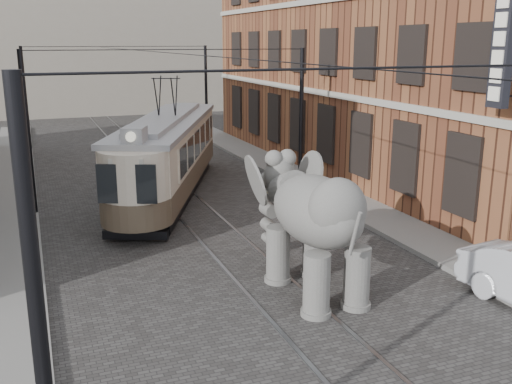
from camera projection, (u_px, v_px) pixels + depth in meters
name	position (u px, v px, depth m)	size (l,w,h in m)	color
ground	(232.00, 249.00, 18.00)	(120.00, 120.00, 0.00)	#3E3C39
tram_rails	(232.00, 249.00, 17.99)	(1.54, 80.00, 0.02)	slate
sidewalk_right	(395.00, 225.00, 20.09)	(2.00, 60.00, 0.15)	slate
sidewalk_left	(5.00, 277.00, 15.69)	(2.00, 60.00, 0.15)	slate
brick_building	(382.00, 47.00, 28.47)	(8.00, 26.00, 12.00)	brown
distant_block	(86.00, 33.00, 52.27)	(28.00, 10.00, 14.00)	gray
catenary	(182.00, 131.00, 21.67)	(11.00, 30.20, 6.00)	black
tram	(168.00, 137.00, 23.83)	(2.53, 12.24, 4.86)	beige
elephant	(316.00, 230.00, 14.40)	(3.07, 5.56, 3.41)	#5C5A55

